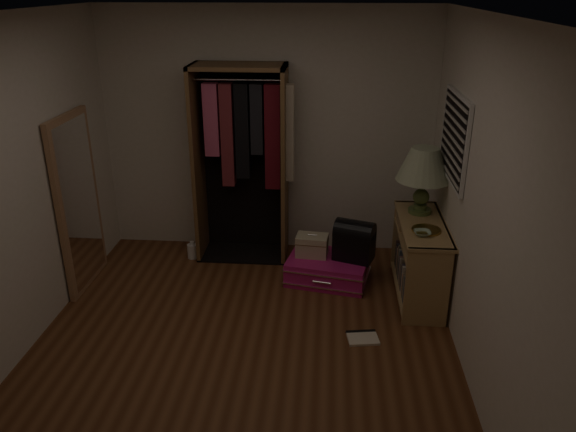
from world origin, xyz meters
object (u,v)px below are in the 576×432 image
object	(u,v)px
table_lamp	(424,166)
white_jug	(193,251)
console_bookshelf	(419,256)
open_wardrobe	(245,148)
floor_mirror	(78,203)
black_bag	(354,239)
pink_suitcase	(328,269)
train_case	(312,245)

from	to	relation	value
table_lamp	white_jug	distance (m)	2.62
console_bookshelf	table_lamp	xyz separation A→B (m)	(0.01, 0.21, 0.82)
open_wardrobe	floor_mirror	bearing A→B (deg)	-152.77
black_bag	floor_mirror	bearing A→B (deg)	-155.92
floor_mirror	open_wardrobe	bearing A→B (deg)	27.23
pink_suitcase	black_bag	distance (m)	0.42
train_case	table_lamp	world-z (taller)	table_lamp
black_bag	pink_suitcase	bearing A→B (deg)	-159.11
open_wardrobe	black_bag	bearing A→B (deg)	-25.39
black_bag	table_lamp	xyz separation A→B (m)	(0.61, 0.03, 0.76)
floor_mirror	white_jug	size ratio (longest dim) A/B	8.75
floor_mirror	white_jug	world-z (taller)	floor_mirror
console_bookshelf	white_jug	bearing A→B (deg)	166.63
pink_suitcase	white_jug	size ratio (longest dim) A/B	4.60
open_wardrobe	black_bag	world-z (taller)	open_wardrobe
black_bag	console_bookshelf	bearing A→B (deg)	2.18
floor_mirror	table_lamp	distance (m)	3.27
open_wardrobe	pink_suitcase	world-z (taller)	open_wardrobe
black_bag	white_jug	bearing A→B (deg)	-173.01
floor_mirror	train_case	distance (m)	2.29
floor_mirror	black_bag	world-z (taller)	floor_mirror
black_bag	train_case	bearing A→B (deg)	-167.64
console_bookshelf	table_lamp	size ratio (longest dim) A/B	1.76
floor_mirror	train_case	size ratio (longest dim) A/B	5.05
open_wardrobe	table_lamp	bearing A→B (deg)	-16.40
floor_mirror	train_case	bearing A→B (deg)	7.17
pink_suitcase	table_lamp	world-z (taller)	table_lamp
pink_suitcase	white_jug	xyz separation A→B (m)	(-1.48, 0.38, -0.04)
white_jug	open_wardrobe	bearing A→B (deg)	16.15
pink_suitcase	black_bag	bearing A→B (deg)	12.93
white_jug	floor_mirror	bearing A→B (deg)	-146.57
pink_suitcase	table_lamp	size ratio (longest dim) A/B	1.40
open_wardrobe	train_case	distance (m)	1.22
train_case	white_jug	bearing A→B (deg)	172.33
train_case	floor_mirror	bearing A→B (deg)	-166.73
white_jug	pink_suitcase	bearing A→B (deg)	-14.37
floor_mirror	white_jug	distance (m)	1.33
black_bag	open_wardrobe	bearing A→B (deg)	173.70
pink_suitcase	white_jug	bearing A→B (deg)	176.77
train_case	white_jug	distance (m)	1.38
black_bag	white_jug	world-z (taller)	black_bag
console_bookshelf	pink_suitcase	bearing A→B (deg)	168.38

